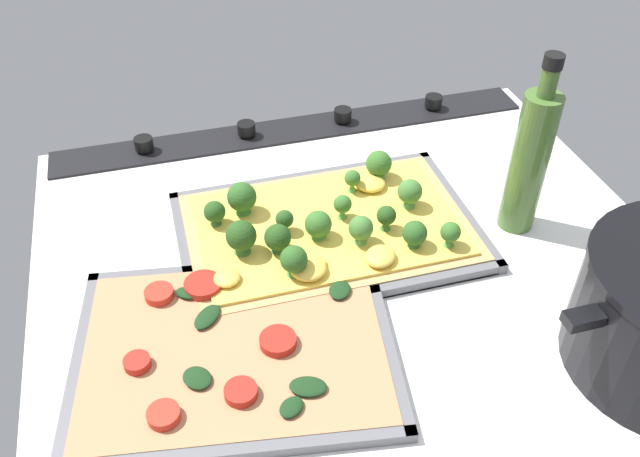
% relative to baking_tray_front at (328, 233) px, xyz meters
% --- Properties ---
extents(ground_plane, '(0.78, 0.72, 0.03)m').
position_rel_baking_tray_front_xyz_m(ground_plane, '(-0.02, 0.07, -0.02)').
color(ground_plane, white).
extents(stove_control_panel, '(0.75, 0.07, 0.03)m').
position_rel_baking_tray_front_xyz_m(stove_control_panel, '(-0.02, -0.26, 0.00)').
color(stove_control_panel, black).
rests_on(stove_control_panel, ground_plane).
extents(baking_tray_front, '(0.38, 0.26, 0.01)m').
position_rel_baking_tray_front_xyz_m(baking_tray_front, '(0.00, 0.00, 0.00)').
color(baking_tray_front, slate).
rests_on(baking_tray_front, ground_plane).
extents(broccoli_pizza, '(0.36, 0.23, 0.06)m').
position_rel_baking_tray_front_xyz_m(broccoli_pizza, '(0.00, 0.00, 0.02)').
color(broccoli_pizza, tan).
rests_on(broccoli_pizza, baking_tray_front).
extents(baking_tray_back, '(0.38, 0.31, 0.01)m').
position_rel_baking_tray_front_xyz_m(baking_tray_back, '(0.15, 0.16, 0.00)').
color(baking_tray_back, slate).
rests_on(baking_tray_back, ground_plane).
extents(veggie_pizza_back, '(0.35, 0.28, 0.02)m').
position_rel_baking_tray_front_xyz_m(veggie_pizza_back, '(0.15, 0.16, 0.01)').
color(veggie_pizza_back, tan).
rests_on(veggie_pizza_back, baking_tray_back).
extents(oil_bottle, '(0.05, 0.05, 0.24)m').
position_rel_baking_tray_front_xyz_m(oil_bottle, '(-0.24, 0.04, 0.10)').
color(oil_bottle, '#476B2D').
rests_on(oil_bottle, ground_plane).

